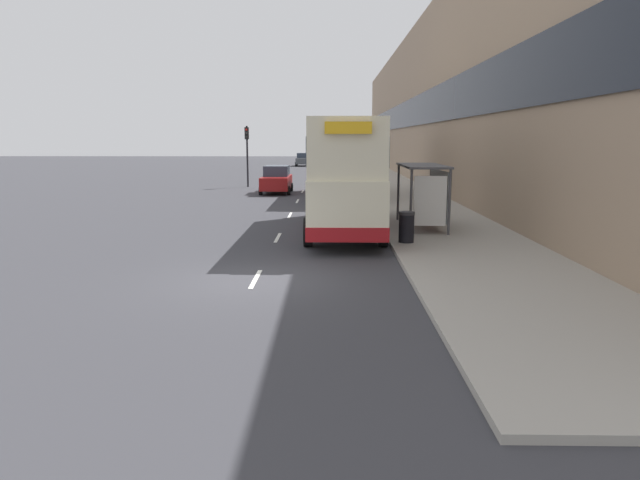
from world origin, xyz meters
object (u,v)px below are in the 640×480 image
at_px(car_0, 303,160).
at_px(car_1, 334,161).
at_px(double_decker_bus_ahead, 340,161).
at_px(bus_shelter, 428,184).
at_px(litter_bin, 406,227).
at_px(double_decker_bus_near, 344,174).
at_px(car_2, 277,180).
at_px(pedestrian_1, 383,193).
at_px(traffic_light_far_kerb, 247,146).
at_px(pedestrian_at_shelter, 383,195).

bearing_deg(car_0, car_1, 137.05).
bearing_deg(double_decker_bus_ahead, bus_shelter, -76.98).
height_order(bus_shelter, litter_bin, bus_shelter).
distance_m(bus_shelter, car_0, 57.05).
xyz_separation_m(double_decker_bus_near, car_2, (-4.19, 16.52, -1.38)).
distance_m(double_decker_bus_ahead, litter_bin, 17.32).
xyz_separation_m(double_decker_bus_near, pedestrian_1, (2.04, 5.40, -1.25)).
height_order(bus_shelter, car_1, bus_shelter).
xyz_separation_m(car_2, pedestrian_1, (6.23, -11.12, 0.12)).
bearing_deg(car_0, double_decker_bus_near, 94.38).
xyz_separation_m(double_decker_bus_near, car_0, (-4.34, 56.65, -1.41)).
bearing_deg(double_decker_bus_near, traffic_light_far_kerb, 107.76).
xyz_separation_m(double_decker_bus_near, double_decker_bus_ahead, (0.08, 14.05, 0.00)).
height_order(double_decker_bus_ahead, car_2, double_decker_bus_ahead).
bearing_deg(bus_shelter, litter_bin, -110.94).
distance_m(pedestrian_at_shelter, litter_bin, 7.23).
bearing_deg(litter_bin, car_0, 96.13).
distance_m(car_2, pedestrian_1, 12.75).
distance_m(pedestrian_1, traffic_light_far_kerb, 18.49).
relative_size(double_decker_bus_ahead, litter_bin, 10.69).
bearing_deg(car_0, bus_shelter, 97.70).
bearing_deg(car_2, litter_bin, 107.74).
bearing_deg(car_2, pedestrian_at_shelter, 116.21).
relative_size(bus_shelter, traffic_light_far_kerb, 0.91).
height_order(car_0, pedestrian_at_shelter, pedestrian_at_shelter).
xyz_separation_m(double_decker_bus_near, litter_bin, (2.08, -3.08, -1.61)).
xyz_separation_m(bus_shelter, pedestrian_at_shelter, (-1.40, 4.02, -0.81)).
relative_size(double_decker_bus_near, traffic_light_far_kerb, 2.23).
bearing_deg(car_0, double_decker_bus_ahead, 95.92).
bearing_deg(bus_shelter, car_1, 93.67).
bearing_deg(litter_bin, car_2, 107.74).
bearing_deg(pedestrian_1, car_2, 119.25).
relative_size(car_0, car_2, 0.93).
distance_m(bus_shelter, litter_bin, 3.63).
bearing_deg(traffic_light_far_kerb, car_0, 85.88).
xyz_separation_m(bus_shelter, pedestrian_1, (-1.26, 5.28, -0.85)).
relative_size(car_2, pedestrian_1, 2.64).
height_order(pedestrian_at_shelter, pedestrian_1, pedestrian_at_shelter).
xyz_separation_m(litter_bin, traffic_light_far_kerb, (-8.95, 24.54, 2.44)).
distance_m(bus_shelter, double_decker_bus_near, 3.32).
relative_size(bus_shelter, litter_bin, 4.00).
bearing_deg(car_1, pedestrian_at_shelter, -87.67).
relative_size(car_1, pedestrian_at_shelter, 2.34).
xyz_separation_m(double_decker_bus_near, pedestrian_at_shelter, (1.90, 4.14, -1.22)).
distance_m(pedestrian_at_shelter, traffic_light_far_kerb, 19.53).
relative_size(double_decker_bus_ahead, pedestrian_at_shelter, 6.18).
xyz_separation_m(double_decker_bus_ahead, litter_bin, (2.00, -17.13, -1.62)).
bearing_deg(car_1, bus_shelter, -86.33).
bearing_deg(bus_shelter, pedestrian_1, 103.44).
bearing_deg(double_decker_bus_near, pedestrian_at_shelter, 65.31).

